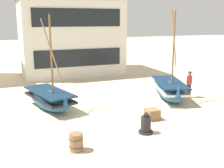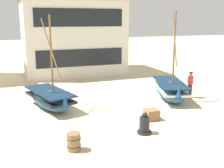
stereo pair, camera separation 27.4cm
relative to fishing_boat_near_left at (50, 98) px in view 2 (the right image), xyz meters
The scene contains 8 objects.
ground_plane 3.98m from the fishing_boat_near_left, 33.20° to the right, with size 120.00×120.00×0.00m, color beige.
fishing_boat_near_left is the anchor object (origin of this frame).
fishing_boat_centre_large 7.37m from the fishing_boat_near_left, ahead, with size 2.72×4.28×5.44m.
fisherman_by_hull 8.77m from the fishing_boat_near_left, ahead, with size 0.42×0.37×1.68m.
capstan_winch 6.05m from the fishing_boat_near_left, 56.22° to the right, with size 0.65×0.65×0.96m.
wooden_barrel 5.56m from the fishing_boat_near_left, 89.20° to the right, with size 0.56×0.56×0.70m.
cargo_crate 5.77m from the fishing_boat_near_left, 38.77° to the right, with size 0.64×0.64×0.53m, color olive.
harbor_building_main 11.38m from the fishing_boat_near_left, 70.56° to the left, with size 9.07×6.54×6.84m.
Camera 2 is at (-5.30, -13.14, 4.90)m, focal length 44.63 mm.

